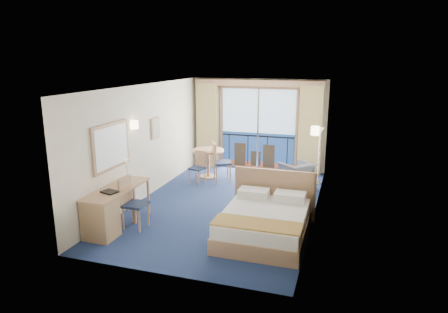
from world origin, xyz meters
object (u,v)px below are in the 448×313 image
table_chair_b (199,165)px  nightstand (304,205)px  bed (265,222)px  floor_lamp (319,142)px  desk (104,213)px  table_chair_a (219,160)px  round_table (208,156)px  desk_chair (131,200)px  armchair (296,174)px

table_chair_b → nightstand: bearing=-12.9°
bed → floor_lamp: floor_lamp is taller
desk → table_chair_a: table_chair_a is taller
round_table → desk_chair: bearing=-94.4°
armchair → table_chair_a: (-2.06, -0.20, 0.28)m
desk → bed: bearing=16.5°
nightstand → bed: bearing=-115.2°
table_chair_a → table_chair_b: (-0.48, -0.28, -0.12)m
bed → desk_chair: size_ratio=1.96×
round_table → table_chair_a: size_ratio=0.82×
desk → desk_chair: (0.30, 0.47, 0.14)m
nightstand → table_chair_b: 3.35m
bed → desk: bed is taller
bed → round_table: (-2.32, 3.31, 0.31)m
armchair → bed: bearing=39.3°
desk → armchair: bearing=53.4°
bed → nightstand: (0.59, 1.25, -0.05)m
floor_lamp → desk: floor_lamp is taller
armchair → floor_lamp: (0.52, 0.38, 0.83)m
table_chair_a → nightstand: bearing=-153.0°
desk → desk_chair: desk_chair is taller
desk → desk_chair: 0.58m
bed → table_chair_a: (-1.92, 3.04, 0.31)m
nightstand → desk: desk is taller
armchair → round_table: size_ratio=0.81×
floor_lamp → bed: bearing=-100.5°
armchair → desk_chair: size_ratio=0.70×
table_chair_a → table_chair_b: table_chair_a is taller
floor_lamp → round_table: size_ratio=1.72×
desk_chair → round_table: desk_chair is taller
desk_chair → desk: bearing=148.1°
nightstand → armchair: bearing=102.4°
nightstand → armchair: 2.05m
table_chair_a → desk: bearing=138.4°
nightstand → table_chair_a: bearing=144.3°
table_chair_b → desk: bearing=-84.0°
armchair → table_chair_a: bearing=-42.5°
floor_lamp → table_chair_a: size_ratio=1.41×
desk → table_chair_b: bearing=81.9°
bed → table_chair_a: 3.61m
nightstand → table_chair_b: size_ratio=0.56×
table_chair_a → table_chair_b: bearing=93.3°
desk_chair → table_chair_a: (0.69, 3.43, 0.03)m
round_table → table_chair_b: size_ratio=1.02×
bed → table_chair_b: bearing=130.9°
desk_chair → table_chair_a: bearing=-10.9°
nightstand → desk: bearing=-148.9°
table_chair_a → round_table: bearing=29.3°
bed → nightstand: bearing=64.8°
armchair → desk_chair: desk_chair is taller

